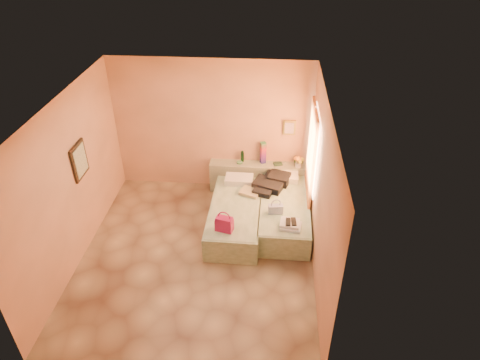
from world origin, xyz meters
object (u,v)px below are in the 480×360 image
object	(u,v)px
headboard_ledge	(259,177)
blue_handbag	(276,209)
towel_stack	(291,225)
bed_left	(236,217)
flower_vase	(299,161)
water_bottle	(242,156)
magenta_handbag	(224,224)
bed_right	(284,213)
green_book	(278,164)

from	to	relation	value
headboard_ledge	blue_handbag	size ratio (longest dim) A/B	7.87
towel_stack	bed_left	bearing A→B (deg)	151.72
blue_handbag	flower_vase	bearing A→B (deg)	65.11
water_bottle	flower_vase	size ratio (longest dim) A/B	0.83
blue_handbag	towel_stack	xyz separation A→B (m)	(0.27, -0.39, -0.03)
blue_handbag	towel_stack	world-z (taller)	blue_handbag
headboard_ledge	magenta_handbag	xyz separation A→B (m)	(-0.50, -1.98, 0.31)
flower_vase	water_bottle	bearing A→B (deg)	173.65
bed_right	flower_vase	xyz separation A→B (m)	(0.28, 1.06, 0.54)
green_book	blue_handbag	world-z (taller)	green_book
headboard_ledge	blue_handbag	bearing A→B (deg)	-75.93
bed_right	magenta_handbag	bearing A→B (deg)	-138.99
water_bottle	towel_stack	size ratio (longest dim) A/B	0.68
bed_right	headboard_ledge	bearing A→B (deg)	116.14
blue_handbag	magenta_handbag	bearing A→B (deg)	-154.72
flower_vase	blue_handbag	world-z (taller)	flower_vase
bed_left	flower_vase	xyz separation A→B (m)	(1.18, 1.23, 0.54)
bed_left	flower_vase	world-z (taller)	flower_vase
water_bottle	green_book	size ratio (longest dim) A/B	1.38
bed_right	towel_stack	world-z (taller)	towel_stack
green_book	headboard_ledge	bearing A→B (deg)	165.58
bed_left	flower_vase	size ratio (longest dim) A/B	6.97
bed_right	magenta_handbag	world-z (taller)	magenta_handbag
water_bottle	magenta_handbag	world-z (taller)	water_bottle
bed_right	blue_handbag	xyz separation A→B (m)	(-0.17, -0.32, 0.33)
bed_left	green_book	xyz separation A→B (m)	(0.76, 1.29, 0.41)
headboard_ledge	green_book	xyz separation A→B (m)	(0.39, 0.01, 0.34)
bed_left	blue_handbag	bearing A→B (deg)	-10.95
water_bottle	towel_stack	world-z (taller)	water_bottle
water_bottle	magenta_handbag	size ratio (longest dim) A/B	0.81
flower_vase	blue_handbag	xyz separation A→B (m)	(-0.44, -1.38, -0.21)
magenta_handbag	towel_stack	size ratio (longest dim) A/B	0.84
bed_left	towel_stack	bearing A→B (deg)	-27.53
magenta_handbag	bed_left	bearing A→B (deg)	93.41
flower_vase	towel_stack	size ratio (longest dim) A/B	0.82
green_book	magenta_handbag	size ratio (longest dim) A/B	0.59
blue_handbag	towel_stack	distance (m)	0.47
bed_left	magenta_handbag	distance (m)	0.81
bed_right	green_book	xyz separation A→B (m)	(-0.14, 1.12, 0.41)
bed_left	magenta_handbag	bearing A→B (deg)	-99.78
green_book	towel_stack	world-z (taller)	green_book
flower_vase	towel_stack	world-z (taller)	flower_vase
headboard_ledge	bed_left	size ratio (longest dim) A/B	1.02
bed_right	flower_vase	size ratio (longest dim) A/B	6.97
bed_right	flower_vase	distance (m)	1.22
green_book	blue_handbag	size ratio (longest dim) A/B	0.66
bed_left	water_bottle	distance (m)	1.45
flower_vase	magenta_handbag	world-z (taller)	flower_vase
bed_left	bed_right	distance (m)	0.92
headboard_ledge	green_book	bearing A→B (deg)	2.19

